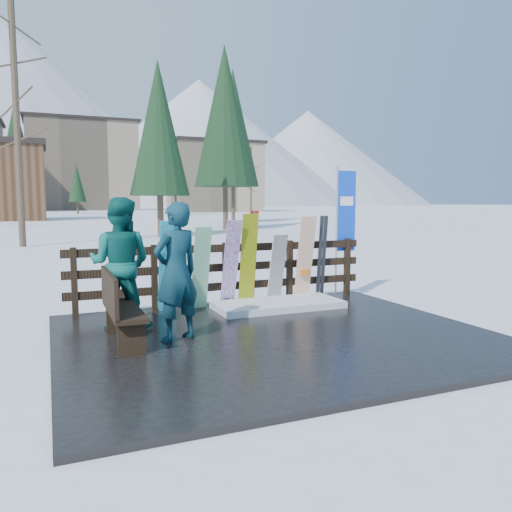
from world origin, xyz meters
name	(u,v)px	position (x,y,z in m)	size (l,w,h in m)	color
ground	(277,339)	(0.00, 0.00, 0.00)	(700.00, 700.00, 0.00)	white
deck	(277,337)	(0.00, 0.00, 0.04)	(6.00, 5.00, 0.08)	black
fence	(226,269)	(0.00, 2.20, 0.74)	(5.60, 0.10, 1.15)	black
snow_patch	(278,305)	(0.78, 1.60, 0.14)	(2.26, 1.00, 0.12)	white
bench	(118,306)	(-2.15, 0.36, 0.60)	(0.41, 1.50, 0.97)	black
snowboard_0	(168,267)	(-1.12, 1.98, 0.87)	(0.30, 0.03, 1.61)	#23AACD
snowboard_1	(201,268)	(-0.53, 1.98, 0.81)	(0.29, 0.03, 1.51)	silver
snowboard_2	(248,260)	(0.35, 1.98, 0.92)	(0.29, 0.03, 1.69)	#ECFF06
snowboard_3	(231,264)	(0.02, 1.98, 0.87)	(0.27, 0.03, 1.63)	white
snowboard_4	(277,269)	(0.93, 1.98, 0.73)	(0.28, 0.03, 1.33)	black
snowboard_5	(305,259)	(1.51, 1.98, 0.89)	(0.32, 0.03, 1.64)	white
ski_pair_a	(252,258)	(0.46, 2.05, 0.94)	(0.16, 0.27, 1.73)	#A91416
ski_pair_b	(322,257)	(1.92, 2.05, 0.89)	(0.17, 0.17, 1.62)	black
rental_flag	(344,216)	(2.54, 2.25, 1.69)	(0.45, 0.04, 2.60)	silver
person_front	(176,272)	(-1.38, 0.25, 1.02)	(0.69, 0.45, 1.88)	#104B4C
person_back	(120,264)	(-2.00, 1.19, 1.06)	(0.95, 0.74, 1.95)	#0D554F
resort_buildings	(64,167)	(1.03, 115.41, 9.81)	(73.00, 87.60, 22.60)	tan
trees	(118,163)	(4.23, 48.77, 6.16)	(42.18, 68.61, 14.01)	#382B1E
mountains	(29,122)	(-10.50, 328.41, 50.20)	(520.00, 260.00, 120.00)	white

